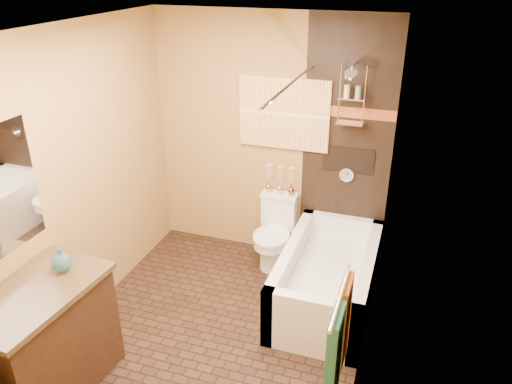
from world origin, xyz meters
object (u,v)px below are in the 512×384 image
at_px(sunset_painting, 284,114).
at_px(bathtub, 327,282).
at_px(vanity, 44,341).
at_px(toilet, 274,232).

relative_size(sunset_painting, bathtub, 0.60).
distance_m(sunset_painting, vanity, 2.84).
bearing_deg(toilet, vanity, -117.16).
relative_size(bathtub, vanity, 1.43).
distance_m(sunset_painting, toilet, 1.21).
relative_size(sunset_painting, toilet, 1.23).
relative_size(bathtub, toilet, 2.05).
distance_m(sunset_painting, bathtub, 1.65).
height_order(sunset_painting, bathtub, sunset_painting).
bearing_deg(toilet, sunset_painting, 89.49).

